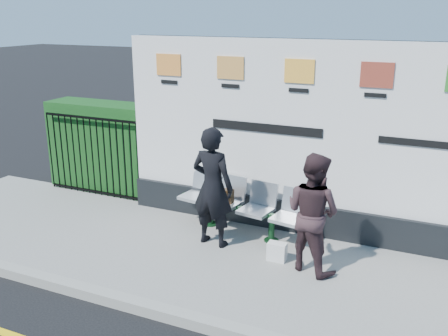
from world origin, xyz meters
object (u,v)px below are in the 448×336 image
at_px(billboard, 370,160).
at_px(bench, 240,219).
at_px(woman_right, 313,213).
at_px(woman_left, 213,187).

bearing_deg(billboard, bench, -165.32).
distance_m(billboard, bench, 2.19).
relative_size(billboard, bench, 3.69).
xyz_separation_m(billboard, woman_right, (-0.53, -1.16, -0.48)).
bearing_deg(woman_left, woman_right, 179.98).
height_order(billboard, woman_right, billboard).
bearing_deg(bench, billboard, 23.57).
height_order(billboard, woman_left, billboard).
relative_size(woman_left, woman_right, 1.10).
relative_size(bench, woman_right, 1.31).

